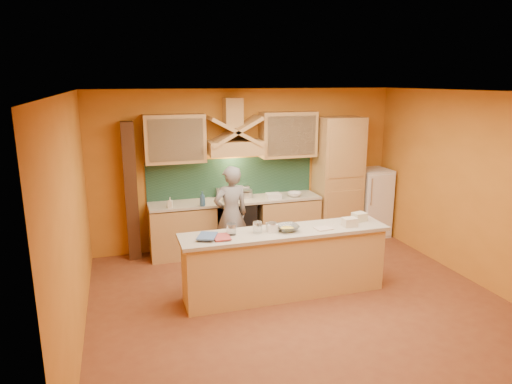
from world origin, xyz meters
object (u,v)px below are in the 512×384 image
object	(u,v)px
stove	(236,225)
fridge	(372,202)
kitchen_scale	(272,227)
person	(231,215)
mixing_bowl	(287,228)

from	to	relation	value
stove	fridge	size ratio (longest dim) A/B	0.69
stove	kitchen_scale	xyz separation A→B (m)	(0.01, -1.89, 0.55)
fridge	stove	bearing A→B (deg)	180.00
person	kitchen_scale	bearing A→B (deg)	91.21
person	fridge	bearing A→B (deg)	-178.20
stove	person	bearing A→B (deg)	-113.23
stove	fridge	world-z (taller)	fridge
mixing_bowl	kitchen_scale	bearing A→B (deg)	171.89
fridge	mixing_bowl	bearing A→B (deg)	-142.28
person	kitchen_scale	world-z (taller)	person
kitchen_scale	stove	bearing A→B (deg)	91.55
fridge	person	size ratio (longest dim) A/B	0.80
fridge	person	world-z (taller)	person
stove	mixing_bowl	bearing A→B (deg)	-83.52
stove	kitchen_scale	distance (m)	1.97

